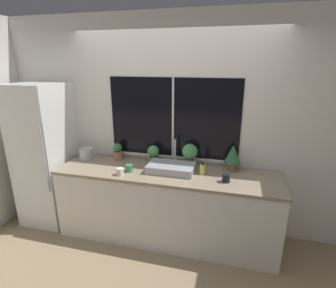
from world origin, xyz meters
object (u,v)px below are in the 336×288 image
Objects in this scene: potted_plant_far_left at (118,152)px; mug_white at (120,172)px; mug_green at (129,168)px; potted_plant_far_right at (233,155)px; soap_bottle at (202,169)px; kettle at (86,153)px; sink at (171,168)px; potted_plant_center_right at (190,153)px; refrigerator at (46,155)px; mug_black at (226,178)px; potted_plant_center_left at (153,153)px.

mug_white is at bearing -62.56° from potted_plant_far_left.
potted_plant_far_right is at bearing 16.38° from mug_green.
potted_plant_far_left reaches higher than soap_bottle.
kettle is (-0.71, 0.25, 0.04)m from mug_green.
potted_plant_center_right is (0.18, 0.21, 0.13)m from sink.
mug_white is (1.19, -0.25, -0.01)m from refrigerator.
mug_white is 0.93× the size of mug_black.
potted_plant_center_left is 0.91m from kettle.
kettle is (-1.89, -0.09, -0.11)m from potted_plant_far_right.
sink is 0.60m from mug_white.
mug_white is at bearing -118.69° from potted_plant_center_left.
sink is 0.37m from soap_bottle.
potted_plant_far_right is (0.70, 0.21, 0.14)m from sink.
potted_plant_far_left is 0.70× the size of potted_plant_far_right.
mug_black is 0.51× the size of kettle.
mug_green is (-0.85, -0.15, -0.02)m from soap_bottle.
sink reaches higher than kettle.
kettle is (0.54, 0.12, 0.03)m from refrigerator.
sink is 2.36× the size of potted_plant_center_left.
kettle is at bearing 172.22° from mug_black.
mug_green is (-0.66, -0.35, -0.13)m from potted_plant_center_right.
refrigerator is 22.56× the size of mug_white.
potted_plant_center_left reaches higher than soap_bottle.
kettle is at bearing 150.42° from mug_white.
potted_plant_center_left is (-0.29, 0.21, 0.08)m from sink.
sink is 1.72× the size of potted_plant_far_right.
kettle is (-1.84, 0.25, 0.03)m from mug_black.
potted_plant_center_right is 0.51m from potted_plant_far_right.
potted_plant_center_right is at bearing 133.14° from soap_bottle.
potted_plant_center_left is 2.77× the size of mug_white.
refrigerator is 0.97m from potted_plant_far_left.
potted_plant_center_left is 1.32× the size of kettle.
potted_plant_center_left is at bearing 163.16° from soap_bottle.
soap_bottle is (2.10, 0.01, 0.01)m from refrigerator.
potted_plant_far_left is 0.53m from mug_white.
soap_bottle is at bearing 16.25° from mug_white.
refrigerator is 5.93× the size of potted_plant_far_right.
potted_plant_far_left is 1.26× the size of kettle.
soap_bottle is 1.61× the size of mug_green.
potted_plant_far_right is 3.52× the size of mug_black.
potted_plant_far_left is 0.50m from potted_plant_center_left.
mug_green is 1.12m from mug_black.
refrigerator is 1.73m from sink.
sink is 1.20m from kettle.
potted_plant_center_right is at bearing 0.00° from potted_plant_center_left.
potted_plant_center_right reaches higher than potted_plant_far_left.
potted_plant_far_left is at bearing 180.00° from potted_plant_center_left.
sink is 0.74m from potted_plant_far_right.
potted_plant_far_left is 0.77× the size of potted_plant_center_right.
sink is 0.81m from potted_plant_far_left.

